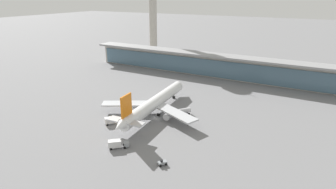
{
  "coord_description": "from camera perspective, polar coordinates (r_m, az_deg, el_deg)",
  "views": [
    {
      "loc": [
        57.97,
        -94.95,
        52.08
      ],
      "look_at": [
        0.0,
        11.24,
        7.57
      ],
      "focal_mm": 29.35,
      "sensor_mm": 36.0,
      "label": 1
    }
  ],
  "objects": [
    {
      "name": "ground_plane",
      "position": [
        122.83,
        -2.52,
        -4.91
      ],
      "size": [
        1200.0,
        1200.0,
        0.0
      ],
      "primitive_type": "plane",
      "color": "slate"
    },
    {
      "name": "airliner_on_stand",
      "position": [
        125.22,
        -2.94,
        -1.82
      ],
      "size": [
        47.5,
        61.84,
        16.46
      ],
      "color": "white",
      "rests_on": "ground"
    },
    {
      "name": "service_truck_near_nose_yellow",
      "position": [
        119.2,
        -11.5,
        -5.25
      ],
      "size": [
        6.37,
        7.13,
        3.1
      ],
      "color": "yellow",
      "rests_on": "ground"
    },
    {
      "name": "service_truck_under_wing_grey",
      "position": [
        101.21,
        -10.51,
        -10.04
      ],
      "size": [
        7.05,
        6.49,
        3.1
      ],
      "color": "gray",
      "rests_on": "ground"
    },
    {
      "name": "service_truck_mid_apron_white",
      "position": [
        125.53,
        2.98,
        -3.49
      ],
      "size": [
        7.34,
        7.97,
        2.95
      ],
      "color": "silver",
      "rests_on": "ground"
    },
    {
      "name": "service_truck_by_tail_grey",
      "position": [
        91.12,
        -1.19,
        -14.0
      ],
      "size": [
        3.09,
        3.31,
        2.05
      ],
      "color": "gray",
      "rests_on": "ground"
    },
    {
      "name": "terminal_building",
      "position": [
        185.3,
        9.61,
        6.11
      ],
      "size": [
        183.6,
        12.8,
        15.2
      ],
      "color": "#B2ADA3",
      "rests_on": "ground"
    },
    {
      "name": "control_tower",
      "position": [
        236.3,
        -3.18,
        17.73
      ],
      "size": [
        12.0,
        12.0,
        77.25
      ],
      "color": "#B2ADA3",
      "rests_on": "ground"
    }
  ]
}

